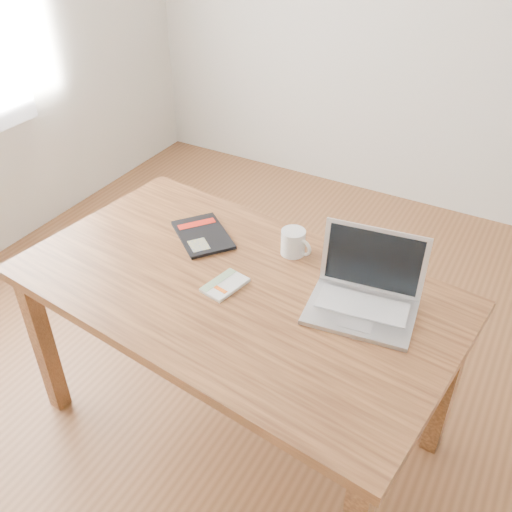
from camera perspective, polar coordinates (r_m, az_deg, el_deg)
The scene contains 6 objects.
room at distance 1.80m, azimuth 1.78°, elevation 15.47°, with size 4.04×4.04×2.70m.
desk at distance 2.03m, azimuth -2.07°, elevation -4.81°, with size 1.61×1.04×0.75m.
white_guidebook at distance 1.96m, azimuth -3.12°, elevation -2.92°, with size 0.12×0.17×0.01m.
black_guidebook at distance 2.22m, azimuth -5.36°, elevation 2.12°, with size 0.32×0.30×0.01m.
laptop at distance 1.89m, azimuth 10.85°, elevation -3.66°, with size 0.38×0.32×0.24m.
coffee_mug at distance 2.10m, azimuth 3.80°, elevation 1.40°, with size 0.13×0.09×0.10m.
Camera 1 is at (0.71, -1.50, 1.98)m, focal length 40.00 mm.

